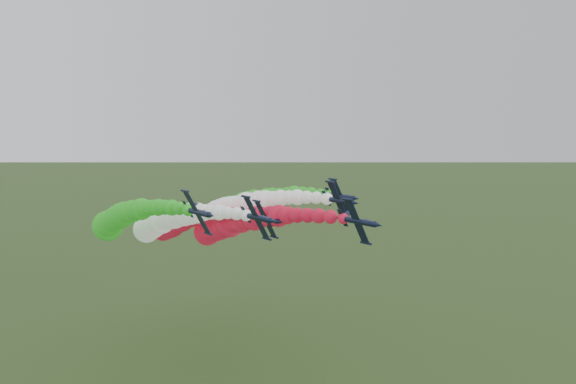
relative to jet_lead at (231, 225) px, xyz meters
The scene contains 6 objects.
jet_lead is the anchor object (origin of this frame).
jet_inner_left 17.55m from the jet_lead, 129.55° to the left, with size 12.81×71.70×19.60m.
jet_inner_right 18.00m from the jet_lead, 58.82° to the left, with size 12.91×71.79×19.69m.
jet_outer_left 28.17m from the jet_lead, 134.41° to the left, with size 13.28×72.17×20.07m.
jet_outer_right 28.17m from the jet_lead, 53.50° to the left, with size 13.14×72.03×19.93m.
jet_trail 26.46m from the jet_lead, 91.60° to the left, with size 12.73×71.61×19.51m.
Camera 1 is at (-63.78, -82.25, 60.84)m, focal length 35.00 mm.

